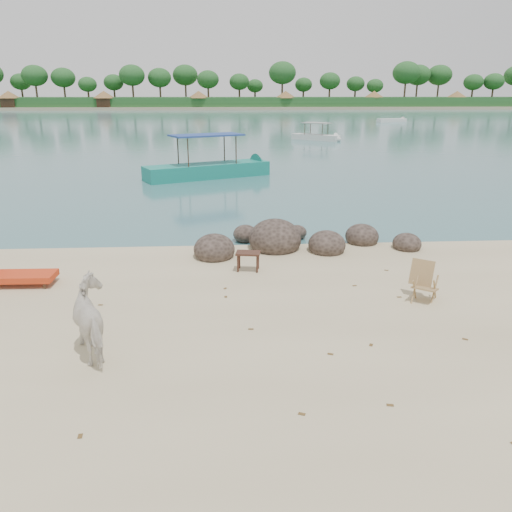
% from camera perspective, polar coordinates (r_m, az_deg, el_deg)
% --- Properties ---
extents(water, '(400.00, 400.00, 0.00)m').
position_cam_1_polar(water, '(97.85, -3.55, 15.66)').
color(water, '#356A6A').
rests_on(water, ground).
extents(far_shore, '(420.00, 90.00, 1.40)m').
position_cam_1_polar(far_shore, '(177.81, -3.59, 16.76)').
color(far_shore, tan).
rests_on(far_shore, ground).
extents(far_scenery, '(420.00, 18.00, 9.50)m').
position_cam_1_polar(far_scenery, '(144.46, -3.59, 17.70)').
color(far_scenery, '#1E4C1E').
rests_on(far_scenery, ground).
extents(boulders, '(6.35, 2.83, 1.11)m').
position_cam_1_polar(boulders, '(14.08, 3.94, 1.61)').
color(boulders, black).
rests_on(boulders, ground).
extents(cow, '(1.29, 1.61, 1.24)m').
position_cam_1_polar(cow, '(8.74, -17.86, -7.00)').
color(cow, white).
rests_on(cow, ground).
extents(side_table, '(0.64, 0.46, 0.47)m').
position_cam_1_polar(side_table, '(12.25, -0.90, -0.76)').
color(side_table, '#351E15').
rests_on(side_table, ground).
extents(lounge_chair, '(2.02, 0.74, 0.60)m').
position_cam_1_polar(lounge_chair, '(12.54, -25.52, -1.82)').
color(lounge_chair, red).
rests_on(lounge_chair, ground).
extents(deck_chair, '(0.76, 0.77, 0.81)m').
position_cam_1_polar(deck_chair, '(11.02, 18.78, -3.02)').
color(deck_chair, '#9E774F').
rests_on(deck_chair, ground).
extents(boat_near, '(7.42, 4.67, 3.60)m').
position_cam_1_polar(boat_near, '(26.48, -5.65, 12.85)').
color(boat_near, '#147D6E').
rests_on(boat_near, water).
extents(boat_mid, '(4.81, 4.40, 2.61)m').
position_cam_1_polar(boat_mid, '(48.57, 6.92, 14.60)').
color(boat_mid, silver).
rests_on(boat_mid, water).
extents(boat_far, '(5.43, 2.90, 0.62)m').
position_cam_1_polar(boat_far, '(81.35, 15.25, 14.80)').
color(boat_far, silver).
rests_on(boat_far, water).
extents(dead_leaves, '(8.04, 6.51, 0.00)m').
position_cam_1_polar(dead_leaves, '(9.31, 5.66, -8.78)').
color(dead_leaves, brown).
rests_on(dead_leaves, ground).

